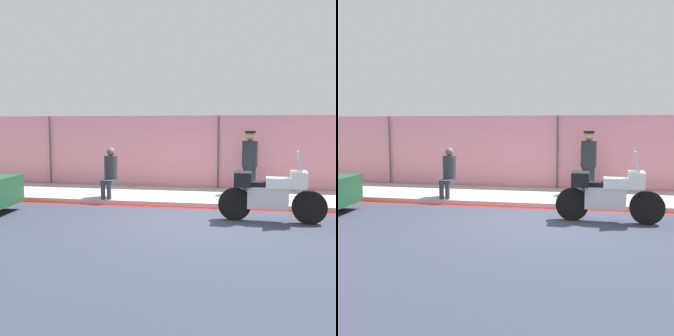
# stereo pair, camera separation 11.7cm
# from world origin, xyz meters

# --- Properties ---
(ground_plane) EXTENTS (120.00, 120.00, 0.00)m
(ground_plane) POSITION_xyz_m (0.00, 0.00, 0.00)
(ground_plane) COLOR #333847
(sidewalk) EXTENTS (40.85, 2.52, 0.12)m
(sidewalk) POSITION_xyz_m (0.00, 2.57, 0.06)
(sidewalk) COLOR #ADA89E
(sidewalk) RESTS_ON ground_plane
(curb_paint_stripe) EXTENTS (40.85, 0.18, 0.01)m
(curb_paint_stripe) POSITION_xyz_m (0.00, 1.21, 0.00)
(curb_paint_stripe) COLOR red
(curb_paint_stripe) RESTS_ON ground_plane
(storefront_fence) EXTENTS (38.81, 0.17, 2.33)m
(storefront_fence) POSITION_xyz_m (0.00, 3.92, 1.17)
(storefront_fence) COLOR pink
(storefront_fence) RESTS_ON ground_plane
(motorcycle) EXTENTS (2.23, 0.58, 1.51)m
(motorcycle) POSITION_xyz_m (1.27, 0.17, 0.61)
(motorcycle) COLOR black
(motorcycle) RESTS_ON ground_plane
(officer_standing) EXTENTS (0.43, 0.43, 1.76)m
(officer_standing) POSITION_xyz_m (0.92, 3.07, 1.01)
(officer_standing) COLOR #1E2328
(officer_standing) RESTS_ON sidewalk
(person_seated_on_curb) EXTENTS (0.36, 0.67, 1.32)m
(person_seated_on_curb) POSITION_xyz_m (-2.77, 1.77, 0.85)
(person_seated_on_curb) COLOR #2D3342
(person_seated_on_curb) RESTS_ON sidewalk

